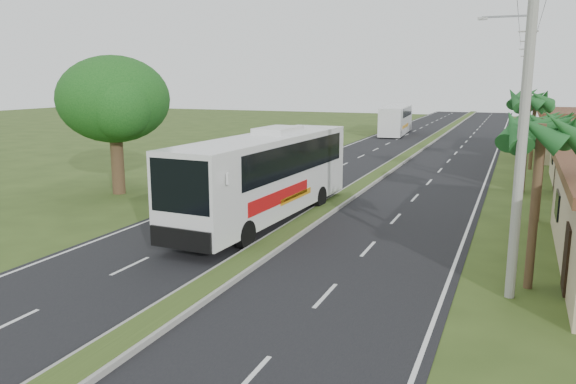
% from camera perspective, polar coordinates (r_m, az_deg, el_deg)
% --- Properties ---
extents(ground, '(180.00, 180.00, 0.00)m').
position_cam_1_polar(ground, '(18.12, -6.86, -8.89)').
color(ground, '#32471A').
rests_on(ground, ground).
extents(road_asphalt, '(14.00, 160.00, 0.02)m').
position_cam_1_polar(road_asphalt, '(36.33, 8.67, 1.35)').
color(road_asphalt, black).
rests_on(road_asphalt, ground).
extents(median_strip, '(1.20, 160.00, 0.18)m').
position_cam_1_polar(median_strip, '(36.31, 8.68, 1.50)').
color(median_strip, gray).
rests_on(median_strip, ground).
extents(lane_edge_left, '(0.12, 160.00, 0.01)m').
position_cam_1_polar(lane_edge_left, '(38.43, -1.07, 2.01)').
color(lane_edge_left, silver).
rests_on(lane_edge_left, ground).
extents(lane_edge_right, '(0.12, 160.00, 0.01)m').
position_cam_1_polar(lane_edge_right, '(35.38, 19.26, 0.56)').
color(lane_edge_right, silver).
rests_on(lane_edge_right, ground).
extents(palm_verge_a, '(2.40, 2.40, 5.45)m').
position_cam_1_polar(palm_verge_a, '(17.86, 24.34, 5.52)').
color(palm_verge_a, '#473321').
rests_on(palm_verge_a, ground).
extents(palm_verge_b, '(2.40, 2.40, 5.05)m').
position_cam_1_polar(palm_verge_b, '(26.87, 24.61, 6.31)').
color(palm_verge_b, '#473321').
rests_on(palm_verge_b, ground).
extents(palm_verge_c, '(2.40, 2.40, 5.85)m').
position_cam_1_polar(palm_verge_c, '(33.81, 23.32, 8.55)').
color(palm_verge_c, '#473321').
rests_on(palm_verge_c, ground).
extents(palm_verge_d, '(2.40, 2.40, 5.25)m').
position_cam_1_polar(palm_verge_d, '(42.83, 23.82, 8.14)').
color(palm_verge_d, '#473321').
rests_on(palm_verge_d, ground).
extents(shade_tree, '(6.30, 6.00, 7.54)m').
position_cam_1_polar(shade_tree, '(32.21, -17.40, 8.69)').
color(shade_tree, '#473321').
rests_on(shade_tree, ground).
extents(utility_pole_a, '(1.60, 0.28, 11.00)m').
position_cam_1_polar(utility_pole_a, '(16.80, 22.97, 8.52)').
color(utility_pole_a, gray).
rests_on(utility_pole_a, ground).
extents(utility_pole_b, '(3.20, 0.28, 12.00)m').
position_cam_1_polar(utility_pole_b, '(32.79, 22.91, 10.51)').
color(utility_pole_b, gray).
rests_on(utility_pole_b, ground).
extents(utility_pole_c, '(1.60, 0.28, 11.00)m').
position_cam_1_polar(utility_pole_c, '(52.79, 22.84, 9.87)').
color(utility_pole_c, gray).
rests_on(utility_pole_c, ground).
extents(utility_pole_d, '(1.60, 0.28, 10.50)m').
position_cam_1_polar(utility_pole_d, '(72.79, 22.81, 9.85)').
color(utility_pole_d, gray).
rests_on(utility_pole_d, ground).
extents(coach_bus_main, '(3.26, 12.86, 4.12)m').
position_cam_1_polar(coach_bus_main, '(24.80, -2.21, 2.12)').
color(coach_bus_main, white).
rests_on(coach_bus_main, ground).
extents(coach_bus_far, '(3.18, 11.18, 3.22)m').
position_cam_1_polar(coach_bus_far, '(66.27, 10.93, 7.34)').
color(coach_bus_far, white).
rests_on(coach_bus_far, ground).
extents(motorcyclist, '(1.92, 1.13, 2.21)m').
position_cam_1_polar(motorcyclist, '(23.00, -5.22, -2.44)').
color(motorcyclist, black).
rests_on(motorcyclist, ground).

